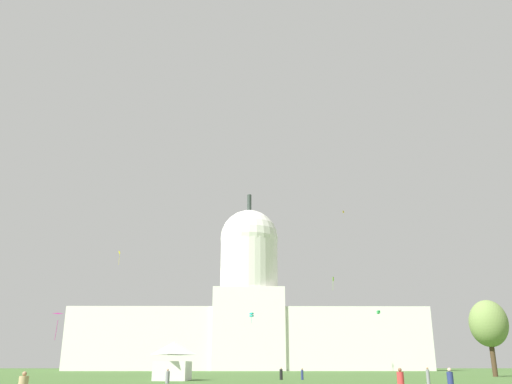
# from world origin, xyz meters

# --- Properties ---
(capitol_building) EXTENTS (139.91, 24.12, 72.08)m
(capitol_building) POSITION_xyz_m (-0.51, 191.89, 20.42)
(capitol_building) COLOR silver
(capitol_building) RESTS_ON ground_plane
(event_tent) EXTENTS (4.76, 6.72, 5.00)m
(event_tent) POSITION_xyz_m (-10.36, 50.17, 2.49)
(event_tent) COLOR white
(event_tent) RESTS_ON ground_plane
(tree_east_mid) EXTENTS (9.36, 9.11, 13.64)m
(tree_east_mid) POSITION_xyz_m (44.41, 75.11, 9.30)
(tree_east_mid) COLOR #42301E
(tree_east_mid) RESTS_ON ground_plane
(person_navy_back_left) EXTENTS (0.45, 0.45, 1.56)m
(person_navy_back_left) POSITION_xyz_m (7.45, 53.40, 0.73)
(person_navy_back_left) COLOR navy
(person_navy_back_left) RESTS_ON ground_plane
(person_grey_mid_right) EXTENTS (0.46, 0.46, 1.76)m
(person_grey_mid_right) POSITION_xyz_m (17.04, 27.77, 0.82)
(person_grey_mid_right) COLOR gray
(person_grey_mid_right) RESTS_ON ground_plane
(person_red_front_center) EXTENTS (0.61, 0.61, 1.76)m
(person_red_front_center) POSITION_xyz_m (9.84, 10.87, 0.80)
(person_red_front_center) COLOR red
(person_red_front_center) RESTS_ON ground_plane
(person_navy_near_tent) EXTENTS (0.45, 0.45, 1.76)m
(person_navy_near_tent) POSITION_xyz_m (13.26, 11.39, 0.81)
(person_navy_near_tent) COLOR navy
(person_navy_near_tent) RESTS_ON ground_plane
(person_black_edge_east) EXTENTS (0.56, 0.56, 1.65)m
(person_black_edge_east) POSITION_xyz_m (4.47, 53.33, 0.74)
(person_black_edge_east) COLOR black
(person_black_edge_east) RESTS_ON ground_plane
(person_grey_aisle_center) EXTENTS (0.61, 0.61, 1.54)m
(person_grey_aisle_center) POSITION_xyz_m (-9.18, 37.69, 0.69)
(person_grey_aisle_center) COLOR gray
(person_grey_aisle_center) RESTS_ON ground_plane
(kite_turquoise_low) EXTENTS (1.35, 1.34, 3.02)m
(kite_turquoise_low) POSITION_xyz_m (0.48, 138.01, 16.51)
(kite_turquoise_low) COLOR teal
(kite_yellow_mid) EXTENTS (0.73, 0.67, 4.13)m
(kite_yellow_mid) POSITION_xyz_m (-39.88, 133.70, 34.01)
(kite_yellow_mid) COLOR yellow
(kite_lime_mid) EXTENTS (0.63, 0.70, 4.69)m
(kite_lime_mid) POSITION_xyz_m (29.21, 160.55, 30.47)
(kite_lime_mid) COLOR #8CD133
(kite_magenta_low) EXTENTS (1.46, 0.98, 3.82)m
(kite_magenta_low) POSITION_xyz_m (-30.72, 61.51, 9.22)
(kite_magenta_low) COLOR #D1339E
(kite_green_low) EXTENTS (0.94, 0.98, 0.92)m
(kite_green_low) POSITION_xyz_m (34.72, 119.96, 15.65)
(kite_green_low) COLOR green
(kite_gold_high) EXTENTS (0.53, 0.44, 0.75)m
(kite_gold_high) POSITION_xyz_m (30.71, 142.08, 50.22)
(kite_gold_high) COLOR gold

